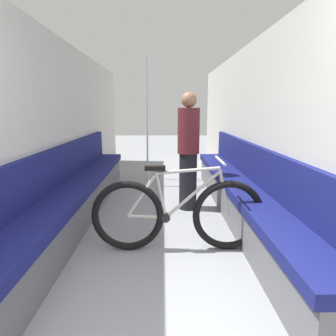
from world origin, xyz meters
name	(u,v)px	position (x,y,z in m)	size (l,w,h in m)	color
wall_left	(55,130)	(-1.30, 2.78, 1.15)	(0.10, 8.77, 2.29)	beige
wall_right	(261,129)	(1.30, 2.78, 1.15)	(0.10, 8.77, 2.29)	beige
bench_seat_row_left	(76,196)	(-1.05, 2.66, 0.32)	(0.44, 4.69, 0.95)	#5B5B60
bench_seat_row_right	(242,195)	(1.05, 2.66, 0.32)	(0.44, 4.69, 0.95)	#5B5B60
bicycle	(178,214)	(0.20, 1.82, 0.37)	(1.72, 0.46, 0.93)	black
grab_pole_near	(147,124)	(-0.26, 4.93, 1.11)	(0.08, 0.08, 2.27)	gray
grab_pole_far	(147,125)	(-0.23, 4.38, 1.11)	(0.08, 0.08, 2.27)	gray
passenger_standing	(188,150)	(0.40, 3.09, 0.84)	(0.30, 0.30, 1.63)	black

